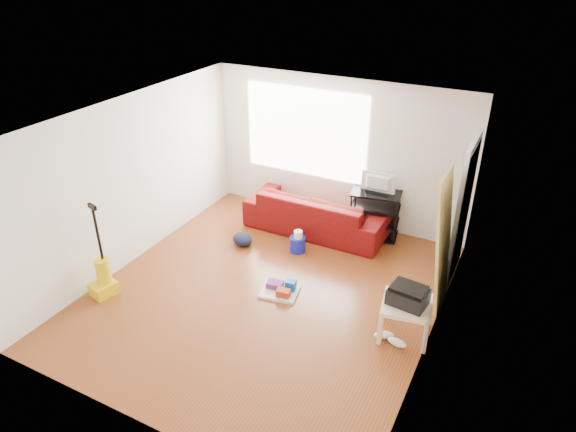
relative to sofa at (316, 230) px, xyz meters
The scene contains 13 objects.
room 2.20m from the sofa, 84.06° to the right, with size 4.51×5.01×2.51m.
sofa is the anchor object (origin of this frame).
tv_stand 1.04m from the sofa, 16.30° to the left, with size 0.85×0.57×0.79m.
tv 1.36m from the sofa, 16.30° to the left, with size 0.56×0.07×0.32m, color black.
side_table 2.84m from the sofa, 42.60° to the right, with size 0.68×0.68×0.48m.
printer 2.87m from the sofa, 42.60° to the right, with size 0.49×0.40×0.24m.
bucket 0.75m from the sofa, 88.77° to the right, with size 0.25×0.25×0.25m, color #1318A3.
toilet_paper 0.78m from the sofa, 87.71° to the right, with size 0.13×0.13×0.12m, color white.
cleaning_tray 1.88m from the sofa, 80.75° to the right, with size 0.57×0.49×0.18m.
backpack 1.31m from the sofa, 131.34° to the right, with size 0.36×0.28×0.20m, color black.
sneakers 2.89m from the sofa, 47.19° to the right, with size 0.45×0.23×0.10m.
vacuum 3.53m from the sofa, 122.36° to the right, with size 0.36×0.39×1.36m.
door_panel 2.46m from the sofa, 24.27° to the right, with size 0.04×0.75×1.87m, color tan.
Camera 1 is at (2.94, -5.05, 4.35)m, focal length 32.00 mm.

